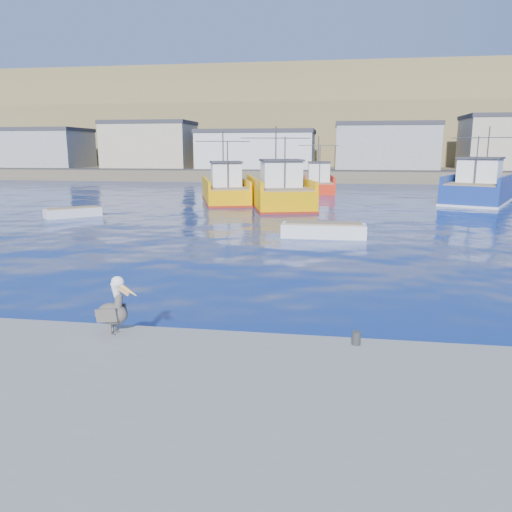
{
  "coord_description": "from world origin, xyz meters",
  "views": [
    {
      "loc": [
        2.41,
        -13.91,
        4.7
      ],
      "look_at": [
        -0.15,
        2.57,
        1.12
      ],
      "focal_mm": 35.0,
      "sensor_mm": 36.0,
      "label": 1
    }
  ],
  "objects_px": {
    "skiff_left": "(73,213)",
    "trawler_yellow_b": "(278,192)",
    "boat_orange": "(318,183)",
    "pelican": "(114,309)",
    "skiff_mid": "(323,231)",
    "trawler_blue": "(481,188)",
    "trawler_yellow_a": "(225,190)"
  },
  "relations": [
    {
      "from": "trawler_blue",
      "to": "skiff_mid",
      "type": "distance_m",
      "value": 25.71
    },
    {
      "from": "trawler_yellow_a",
      "to": "skiff_left",
      "type": "bearing_deg",
      "value": -125.12
    },
    {
      "from": "pelican",
      "to": "skiff_mid",
      "type": "bearing_deg",
      "value": 75.07
    },
    {
      "from": "trawler_yellow_b",
      "to": "skiff_mid",
      "type": "bearing_deg",
      "value": -74.59
    },
    {
      "from": "trawler_blue",
      "to": "trawler_yellow_a",
      "type": "bearing_deg",
      "value": -170.02
    },
    {
      "from": "trawler_yellow_a",
      "to": "boat_orange",
      "type": "bearing_deg",
      "value": 55.56
    },
    {
      "from": "trawler_blue",
      "to": "boat_orange",
      "type": "height_order",
      "value": "trawler_blue"
    },
    {
      "from": "trawler_yellow_b",
      "to": "skiff_mid",
      "type": "height_order",
      "value": "trawler_yellow_b"
    },
    {
      "from": "trawler_yellow_a",
      "to": "trawler_blue",
      "type": "distance_m",
      "value": 23.53
    },
    {
      "from": "trawler_yellow_b",
      "to": "pelican",
      "type": "xyz_separation_m",
      "value": [
        -0.26,
        -31.9,
        -0.03
      ]
    },
    {
      "from": "skiff_left",
      "to": "trawler_yellow_b",
      "type": "bearing_deg",
      "value": 35.33
    },
    {
      "from": "trawler_yellow_a",
      "to": "skiff_mid",
      "type": "bearing_deg",
      "value": -62.05
    },
    {
      "from": "skiff_left",
      "to": "skiff_mid",
      "type": "height_order",
      "value": "skiff_mid"
    },
    {
      "from": "trawler_blue",
      "to": "pelican",
      "type": "distance_m",
      "value": 42.47
    },
    {
      "from": "trawler_blue",
      "to": "skiff_left",
      "type": "bearing_deg",
      "value": -153.12
    },
    {
      "from": "trawler_yellow_a",
      "to": "pelican",
      "type": "bearing_deg",
      "value": -81.91
    },
    {
      "from": "pelican",
      "to": "trawler_blue",
      "type": "bearing_deg",
      "value": 64.46
    },
    {
      "from": "trawler_blue",
      "to": "skiff_mid",
      "type": "xyz_separation_m",
      "value": [
        -13.86,
        -21.64,
        -0.85
      ]
    },
    {
      "from": "boat_orange",
      "to": "pelican",
      "type": "height_order",
      "value": "boat_orange"
    },
    {
      "from": "skiff_left",
      "to": "pelican",
      "type": "xyz_separation_m",
      "value": [
        13.25,
        -22.32,
        0.83
      ]
    },
    {
      "from": "boat_orange",
      "to": "pelican",
      "type": "relative_size",
      "value": 6.33
    },
    {
      "from": "skiff_mid",
      "to": "pelican",
      "type": "xyz_separation_m",
      "value": [
        -4.45,
        -16.68,
        0.78
      ]
    },
    {
      "from": "trawler_blue",
      "to": "boat_orange",
      "type": "bearing_deg",
      "value": 153.16
    },
    {
      "from": "trawler_yellow_a",
      "to": "pelican",
      "type": "distance_m",
      "value": 34.59
    },
    {
      "from": "trawler_yellow_b",
      "to": "skiff_mid",
      "type": "relative_size",
      "value": 2.97
    },
    {
      "from": "trawler_yellow_b",
      "to": "skiff_left",
      "type": "height_order",
      "value": "trawler_yellow_b"
    },
    {
      "from": "trawler_blue",
      "to": "skiff_mid",
      "type": "height_order",
      "value": "trawler_blue"
    },
    {
      "from": "trawler_yellow_b",
      "to": "boat_orange",
      "type": "distance_m",
      "value": 14.38
    },
    {
      "from": "trawler_blue",
      "to": "boat_orange",
      "type": "xyz_separation_m",
      "value": [
        -15.13,
        7.66,
        -0.13
      ]
    },
    {
      "from": "pelican",
      "to": "trawler_yellow_a",
      "type": "bearing_deg",
      "value": 98.09
    },
    {
      "from": "skiff_mid",
      "to": "pelican",
      "type": "distance_m",
      "value": 17.28
    },
    {
      "from": "trawler_yellow_a",
      "to": "pelican",
      "type": "relative_size",
      "value": 8.33
    }
  ]
}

